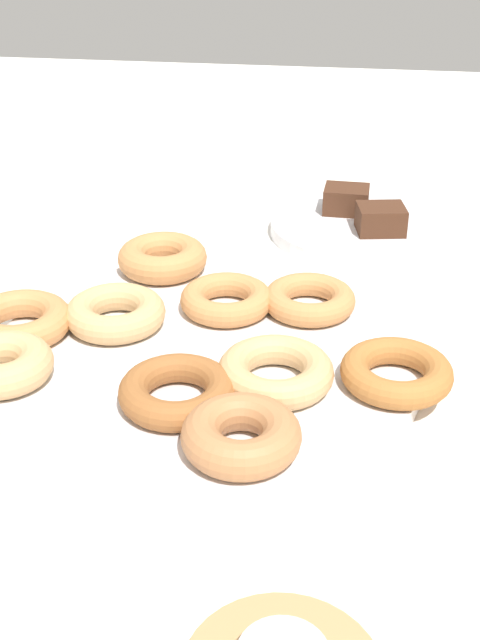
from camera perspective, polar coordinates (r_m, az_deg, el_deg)
The scene contains 15 objects.
ground_plane at distance 0.72m, azimuth -2.38°, elevation -3.12°, with size 2.40×2.40×0.00m, color white.
donut_plate at distance 0.71m, azimuth -2.39°, elevation -2.54°, with size 0.37×0.37×0.02m, color silver.
donut_0 at distance 0.84m, azimuth -5.40°, elevation 4.32°, with size 0.09×0.09×0.03m, color #C6844C.
donut_1 at distance 0.76m, azimuth 4.83°, elevation 1.43°, with size 0.09×0.09×0.02m, color #C6844C.
donut_2 at distance 0.68m, azimuth -16.13°, elevation -2.98°, with size 0.08×0.08×0.03m, color tan.
donut_3 at distance 0.63m, azimuth -4.38°, elevation -4.95°, with size 0.09×0.09×0.02m, color #995B2D.
donut_4 at distance 0.67m, azimuth 10.80°, elevation -3.58°, with size 0.09×0.09×0.02m, color #AD6B33.
donut_5 at distance 0.58m, azimuth 0.09°, elevation -7.99°, with size 0.09×0.09×0.03m, color #B27547.
donut_6 at distance 0.74m, azimuth -8.63°, elevation 0.49°, with size 0.09×0.09×0.03m, color tan.
donut_7 at distance 0.75m, azimuth -14.97°, elevation 0.07°, with size 0.09×0.09×0.03m, color #C6844C.
donut_8 at distance 0.76m, azimuth -0.95°, elevation 1.44°, with size 0.09×0.09×0.02m, color #C6844C.
donut_9 at distance 0.65m, azimuth 2.49°, elevation -3.59°, with size 0.09×0.09×0.03m, color tan.
cake_plate at distance 0.98m, azimuth 8.12°, elevation 6.33°, with size 0.20×0.20×0.02m, color silver.
brownie_near at distance 1.00m, azimuth 7.37°, elevation 8.29°, with size 0.04×0.05×0.03m, color #472819.
brownie_far at distance 0.94m, azimuth 9.73°, elevation 6.91°, with size 0.04×0.05×0.03m, color #472819.
Camera 1 is at (0.59, 0.12, 0.38)m, focal length 46.14 mm.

